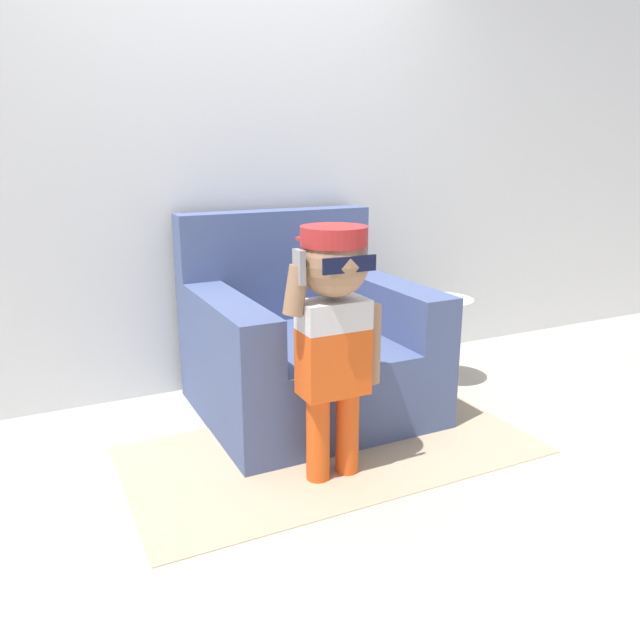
{
  "coord_description": "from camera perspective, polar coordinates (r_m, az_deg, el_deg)",
  "views": [
    {
      "loc": [
        -1.11,
        -2.7,
        1.34
      ],
      "look_at": [
        0.09,
        -0.27,
        0.59
      ],
      "focal_mm": 35.0,
      "sensor_mm": 36.0,
      "label": 1
    }
  ],
  "objects": [
    {
      "name": "person_child",
      "position": [
        2.46,
        1.29,
        0.44
      ],
      "size": [
        0.43,
        0.32,
        1.05
      ],
      "color": "#E05119",
      "rests_on": "ground_plane"
    },
    {
      "name": "armchair",
      "position": [
        3.27,
        -1.4,
        -2.53
      ],
      "size": [
        1.1,
        1.04,
        1.01
      ],
      "color": "#475684",
      "rests_on": "ground_plane"
    },
    {
      "name": "wall_back",
      "position": [
        3.54,
        -8.27,
        14.7
      ],
      "size": [
        10.0,
        0.05,
        2.6
      ],
      "color": "silver",
      "rests_on": "ground_plane"
    },
    {
      "name": "rug",
      "position": [
        2.92,
        1.15,
        -11.75
      ],
      "size": [
        1.84,
        0.95,
        0.01
      ],
      "color": "tan",
      "rests_on": "ground_plane"
    },
    {
      "name": "side_table",
      "position": [
        3.65,
        10.92,
        -1.19
      ],
      "size": [
        0.36,
        0.36,
        0.51
      ],
      "color": "white",
      "rests_on": "ground_plane"
    },
    {
      "name": "ground_plane",
      "position": [
        3.22,
        -3.65,
        -9.17
      ],
      "size": [
        10.0,
        10.0,
        0.0
      ],
      "primitive_type": "plane",
      "color": "#BCB29E"
    }
  ]
}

